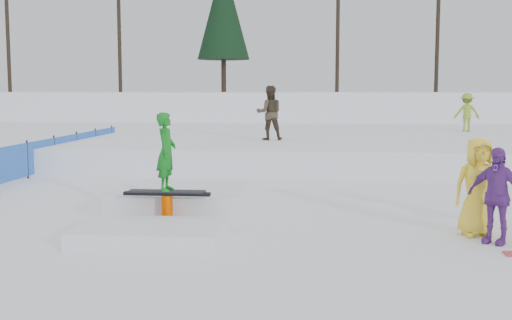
# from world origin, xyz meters

# --- Properties ---
(ground) EXTENTS (120.00, 120.00, 0.00)m
(ground) POSITION_xyz_m (0.00, 0.00, 0.00)
(ground) COLOR white
(snow_berm) EXTENTS (60.00, 14.00, 2.40)m
(snow_berm) POSITION_xyz_m (0.00, 30.00, 1.20)
(snow_berm) COLOR white
(snow_berm) RESTS_ON ground
(snow_midrise) EXTENTS (50.00, 18.00, 0.80)m
(snow_midrise) POSITION_xyz_m (0.00, 16.00, 0.40)
(snow_midrise) COLOR white
(snow_midrise) RESTS_ON ground
(safety_fence) EXTENTS (0.05, 16.00, 1.10)m
(safety_fence) POSITION_xyz_m (-6.50, 6.60, 0.55)
(safety_fence) COLOR blue
(safety_fence) RESTS_ON ground
(treeline) EXTENTS (40.24, 4.22, 10.50)m
(treeline) POSITION_xyz_m (6.18, 28.28, 7.45)
(treeline) COLOR black
(treeline) RESTS_ON snow_berm
(walker_olive) EXTENTS (1.02, 0.86, 1.87)m
(walker_olive) POSITION_xyz_m (0.10, 11.22, 1.74)
(walker_olive) COLOR #3D3124
(walker_olive) RESTS_ON snow_midrise
(walker_ygreen) EXTENTS (1.05, 0.62, 1.59)m
(walker_ygreen) POSITION_xyz_m (7.96, 16.55, 1.60)
(walker_ygreen) COLOR #86A42B
(walker_ygreen) RESTS_ON snow_midrise
(spectator_purple) EXTENTS (0.98, 0.87, 1.59)m
(spectator_purple) POSITION_xyz_m (4.66, -0.22, 0.80)
(spectator_purple) COLOR #713497
(spectator_purple) RESTS_ON ground
(spectator_yellow) EXTENTS (0.90, 0.65, 1.71)m
(spectator_yellow) POSITION_xyz_m (4.50, 0.34, 0.85)
(spectator_yellow) COLOR yellow
(spectator_yellow) RESTS_ON ground
(jib_rail_feature) EXTENTS (2.60, 4.40, 2.11)m
(jib_rail_feature) POSITION_xyz_m (-0.99, 1.04, 0.30)
(jib_rail_feature) COLOR white
(jib_rail_feature) RESTS_ON ground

